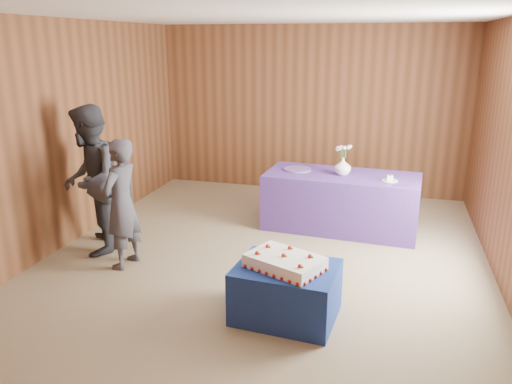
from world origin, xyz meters
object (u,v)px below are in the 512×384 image
at_px(vase, 343,166).
at_px(guest_left, 122,204).
at_px(guest_right, 91,181).
at_px(cake_table, 286,292).
at_px(serving_table, 341,201).
at_px(sheet_cake, 285,262).

bearing_deg(vase, guest_left, -140.57).
height_order(vase, guest_right, guest_right).
height_order(guest_left, guest_right, guest_right).
xyz_separation_m(cake_table, guest_left, (-1.97, 0.60, 0.48)).
relative_size(cake_table, guest_right, 0.51).
bearing_deg(cake_table, guest_left, 167.78).
xyz_separation_m(cake_table, guest_right, (-2.52, 0.88, 0.63)).
bearing_deg(vase, serving_table, 87.97).
bearing_deg(vase, sheet_cake, -95.74).
relative_size(guest_left, guest_right, 0.83).
bearing_deg(cake_table, serving_table, 89.13).
height_order(cake_table, guest_left, guest_left).
xyz_separation_m(vase, guest_left, (-2.21, -1.82, -0.14)).
relative_size(sheet_cake, guest_right, 0.45).
xyz_separation_m(sheet_cake, guest_left, (-1.96, 0.63, 0.17)).
bearing_deg(cake_table, sheet_cake, -104.99).
height_order(serving_table, guest_right, guest_right).
height_order(serving_table, sheet_cake, serving_table).
relative_size(cake_table, serving_table, 0.45).
height_order(sheet_cake, guest_right, guest_right).
relative_size(cake_table, sheet_cake, 1.14).
height_order(sheet_cake, vase, vase).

